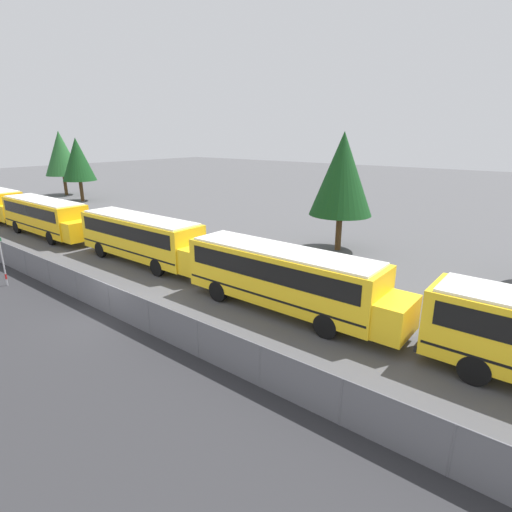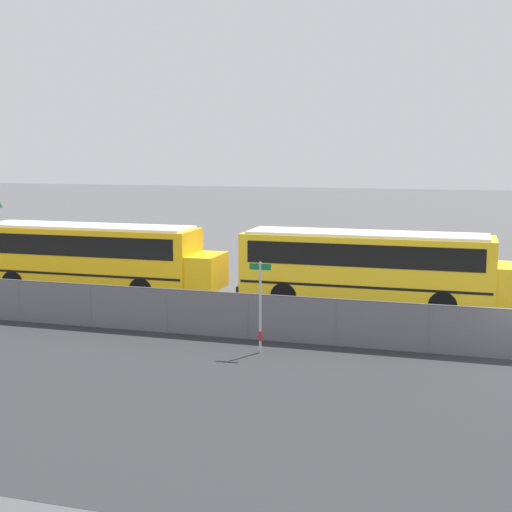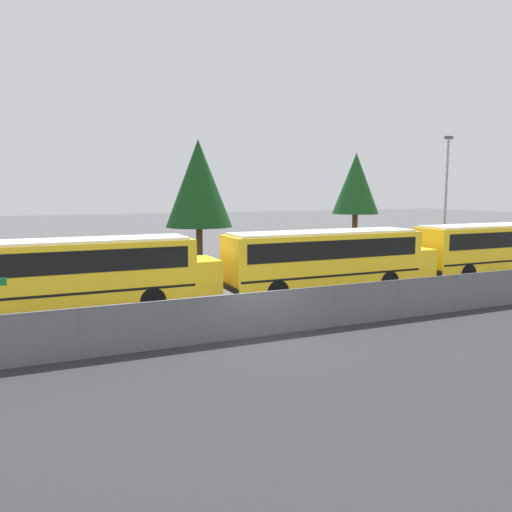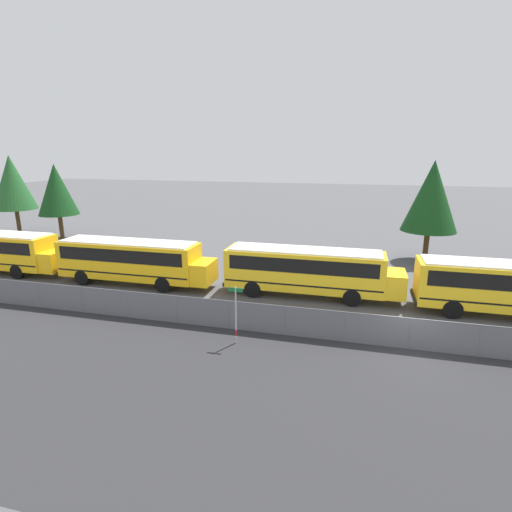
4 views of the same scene
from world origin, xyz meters
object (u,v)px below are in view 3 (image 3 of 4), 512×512
(school_bus_2, at_px, (76,269))
(school_bus_3, at_px, (328,256))
(school_bus_4, at_px, (496,245))
(tree_3, at_px, (199,184))
(tree_2, at_px, (356,184))
(light_pole, at_px, (446,194))

(school_bus_2, bearing_deg, school_bus_3, -2.31)
(school_bus_4, relative_size, tree_3, 1.34)
(school_bus_4, bearing_deg, school_bus_2, 179.49)
(school_bus_2, bearing_deg, school_bus_4, -0.51)
(school_bus_2, distance_m, school_bus_3, 11.80)
(tree_2, height_order, tree_3, tree_3)
(school_bus_4, xyz_separation_m, tree_3, (-14.92, 11.19, 3.69))
(school_bus_4, bearing_deg, tree_2, 97.44)
(school_bus_2, relative_size, tree_3, 1.34)
(light_pole, relative_size, tree_2, 1.10)
(tree_2, distance_m, tree_3, 13.37)
(school_bus_2, xyz_separation_m, school_bus_4, (23.63, -0.21, 0.00))
(school_bus_4, relative_size, light_pole, 1.28)
(school_bus_4, bearing_deg, school_bus_3, -178.72)
(tree_3, bearing_deg, light_pole, -17.66)
(school_bus_2, distance_m, tree_3, 14.50)
(school_bus_3, xyz_separation_m, tree_3, (-3.08, 11.46, 3.69))
(school_bus_2, height_order, school_bus_3, same)
(tree_2, bearing_deg, tree_3, -175.85)
(school_bus_2, distance_m, tree_2, 25.36)
(tree_2, bearing_deg, school_bus_2, -151.53)
(school_bus_3, height_order, tree_3, tree_3)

